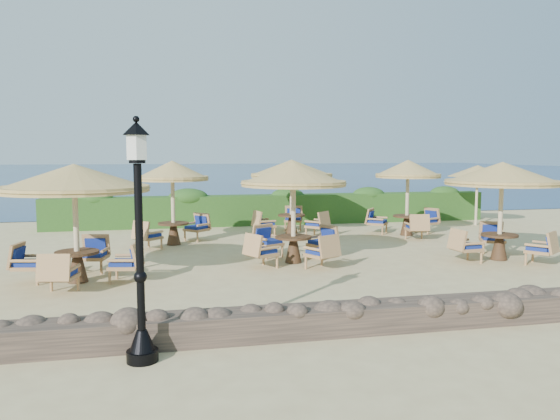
# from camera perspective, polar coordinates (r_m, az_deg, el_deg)

# --- Properties ---
(ground) EXTENTS (120.00, 120.00, 0.00)m
(ground) POSITION_cam_1_polar(r_m,az_deg,el_deg) (15.33, 5.03, -4.90)
(ground) COLOR tan
(ground) RESTS_ON ground
(sea) EXTENTS (160.00, 160.00, 0.00)m
(sea) POSITION_cam_1_polar(r_m,az_deg,el_deg) (84.55, -9.15, 3.96)
(sea) COLOR #0C2351
(sea) RESTS_ON ground
(hedge) EXTENTS (18.00, 0.90, 1.20)m
(hedge) POSITION_cam_1_polar(r_m,az_deg,el_deg) (22.16, -0.46, 0.06)
(hedge) COLOR #1F4416
(hedge) RESTS_ON ground
(stone_wall) EXTENTS (15.00, 0.65, 0.44)m
(stone_wall) POSITION_cam_1_polar(r_m,az_deg,el_deg) (9.70, 16.11, -10.25)
(stone_wall) COLOR brown
(stone_wall) RESTS_ON ground
(lamp_post) EXTENTS (0.44, 0.44, 3.31)m
(lamp_post) POSITION_cam_1_polar(r_m,az_deg,el_deg) (7.70, -14.45, -4.23)
(lamp_post) COLOR black
(lamp_post) RESTS_ON ground
(extra_parasol) EXTENTS (2.30, 2.30, 2.41)m
(extra_parasol) POSITION_cam_1_polar(r_m,az_deg,el_deg) (23.12, 19.95, 3.85)
(extra_parasol) COLOR beige
(extra_parasol) RESTS_ON ground
(cafe_set_0) EXTENTS (3.30, 3.30, 2.65)m
(cafe_set_0) POSITION_cam_1_polar(r_m,az_deg,el_deg) (12.87, -20.65, 1.34)
(cafe_set_0) COLOR beige
(cafe_set_0) RESTS_ON ground
(cafe_set_1) EXTENTS (2.80, 2.80, 2.65)m
(cafe_set_1) POSITION_cam_1_polar(r_m,az_deg,el_deg) (14.24, 1.42, 1.68)
(cafe_set_1) COLOR beige
(cafe_set_1) RESTS_ON ground
(cafe_set_2) EXTENTS (3.01, 3.01, 2.65)m
(cafe_set_2) POSITION_cam_1_polar(r_m,az_deg,el_deg) (15.78, 22.15, 2.14)
(cafe_set_2) COLOR beige
(cafe_set_2) RESTS_ON ground
(cafe_set_3) EXTENTS (2.51, 2.44, 2.65)m
(cafe_set_3) POSITION_cam_1_polar(r_m,az_deg,el_deg) (17.37, -11.16, 2.57)
(cafe_set_3) COLOR beige
(cafe_set_3) RESTS_ON ground
(cafe_set_4) EXTENTS (2.93, 2.93, 2.65)m
(cafe_set_4) POSITION_cam_1_polar(r_m,az_deg,el_deg) (19.33, 1.22, 3.17)
(cafe_set_4) COLOR beige
(cafe_set_4) RESTS_ON ground
(cafe_set_5) EXTENTS (2.75, 2.57, 2.65)m
(cafe_set_5) POSITION_cam_1_polar(r_m,az_deg,el_deg) (19.57, 13.19, 2.53)
(cafe_set_5) COLOR beige
(cafe_set_5) RESTS_ON ground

